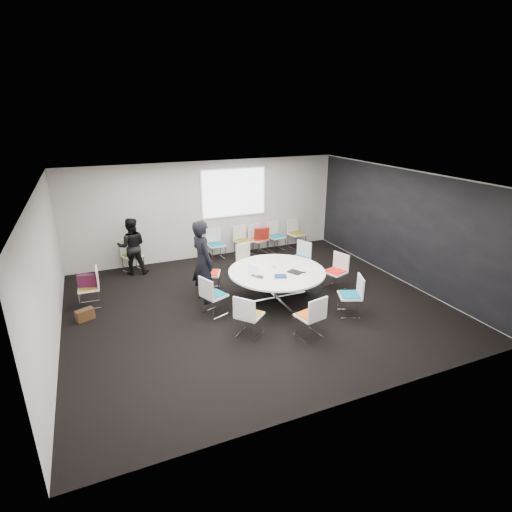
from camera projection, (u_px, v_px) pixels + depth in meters
name	position (u px, v px, depth m)	size (l,w,h in m)	color
room_shell	(259.00, 245.00, 8.55)	(8.08, 7.08, 2.88)	black
conference_table	(277.00, 278.00, 9.04)	(2.18, 2.18, 0.73)	silver
projection_screen	(234.00, 193.00, 11.64)	(1.90, 0.03, 1.35)	white
chair_ring_a	(335.00, 278.00, 9.70)	(0.57, 0.57, 0.88)	silver
chair_ring_b	(299.00, 265.00, 10.55)	(0.59, 0.60, 0.88)	silver
chair_ring_c	(248.00, 267.00, 10.39)	(0.58, 0.58, 0.88)	silver
chair_ring_d	(210.00, 280.00, 9.60)	(0.59, 0.60, 0.88)	silver
chair_ring_e	(214.00, 302.00, 8.48)	(0.59, 0.59, 0.88)	silver
chair_ring_f	(249.00, 323.00, 7.66)	(0.64, 0.64, 0.88)	silver
chair_ring_g	(310.00, 324.00, 7.63)	(0.54, 0.53, 0.88)	silver
chair_ring_h	(350.00, 303.00, 8.47)	(0.59, 0.60, 0.88)	silver
chair_back_a	(216.00, 250.00, 11.65)	(0.49, 0.48, 0.88)	silver
chair_back_b	(243.00, 246.00, 11.96)	(0.56, 0.55, 0.88)	silver
chair_back_c	(258.00, 245.00, 12.12)	(0.58, 0.57, 0.88)	silver
chair_back_d	(276.00, 242.00, 12.39)	(0.54, 0.53, 0.88)	silver
chair_back_e	(296.00, 239.00, 12.65)	(0.54, 0.53, 0.88)	silver
chair_spare_left	(90.00, 295.00, 8.84)	(0.46, 0.47, 0.88)	silver
chair_person_back	(133.00, 262.00, 10.77)	(0.60, 0.60, 0.88)	silver
person_main	(203.00, 262.00, 8.88)	(0.69, 0.45, 1.90)	black
person_back	(132.00, 246.00, 10.46)	(0.74, 0.58, 1.52)	black
laptop	(259.00, 276.00, 8.67)	(0.29, 0.19, 0.02)	#333338
laptop_lid	(253.00, 270.00, 8.67)	(0.30, 0.02, 0.22)	silver
notebook_black	(295.00, 272.00, 8.86)	(0.22, 0.30, 0.02)	black
tablet_folio	(281.00, 276.00, 8.63)	(0.26, 0.20, 0.03)	navy
papers_right	(295.00, 262.00, 9.46)	(0.30, 0.21, 0.00)	white
papers_front	(305.00, 269.00, 9.07)	(0.30, 0.21, 0.00)	silver
cup	(274.00, 266.00, 9.09)	(0.08, 0.08, 0.09)	white
phone	(303.00, 273.00, 8.85)	(0.14, 0.07, 0.01)	black
maroon_bag	(87.00, 280.00, 8.72)	(0.40, 0.14, 0.28)	#46122C
brown_bag	(85.00, 315.00, 8.30)	(0.36, 0.16, 0.24)	#3F2814
red_jacket	(262.00, 233.00, 11.78)	(0.44, 0.10, 0.35)	#A01B13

